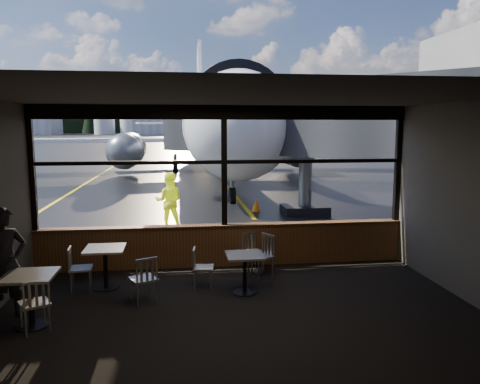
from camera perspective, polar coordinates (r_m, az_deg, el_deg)
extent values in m
plane|color=black|center=(130.03, -7.06, 6.57)|extent=(520.00, 520.00, 0.00)
cube|color=black|center=(7.69, 0.35, -15.35)|extent=(8.00, 6.00, 0.01)
cube|color=#38332D|center=(7.07, 0.37, 11.60)|extent=(8.00, 6.00, 0.04)
cube|color=#4B453C|center=(4.31, 5.86, -9.68)|extent=(8.00, 0.04, 3.50)
cube|color=#59331B|center=(10.37, -1.91, -6.57)|extent=(8.00, 0.28, 0.90)
cube|color=black|center=(10.04, -1.99, 9.67)|extent=(8.00, 0.18, 0.30)
cube|color=black|center=(10.46, -24.05, 2.61)|extent=(0.12, 0.12, 2.60)
cube|color=black|center=(10.07, -1.95, 3.11)|extent=(0.12, 0.12, 2.60)
cube|color=black|center=(11.16, 18.70, 3.17)|extent=(0.12, 0.12, 2.60)
cube|color=black|center=(10.07, -1.96, 3.68)|extent=(8.00, 0.10, 0.08)
imported|color=black|center=(8.31, -26.68, -7.83)|extent=(0.79, 0.76, 1.83)
imported|color=#BFF219|center=(14.11, -8.65, -1.09)|extent=(0.88, 0.71, 1.71)
cone|color=#F55807|center=(17.02, 1.98, -1.58)|extent=(0.33, 0.33, 0.46)
cylinder|color=silver|center=(194.18, -16.18, 7.65)|extent=(8.00, 8.00, 6.00)
cylinder|color=silver|center=(192.93, -13.22, 7.75)|extent=(8.00, 8.00, 6.00)
cylinder|color=silver|center=(192.20, -10.23, 7.83)|extent=(8.00, 8.00, 6.00)
cube|color=black|center=(220.01, -7.27, 8.68)|extent=(360.00, 3.00, 12.00)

